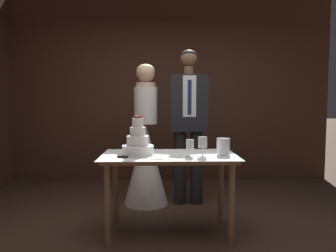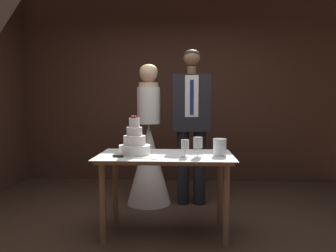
# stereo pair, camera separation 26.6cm
# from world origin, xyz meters

# --- Properties ---
(ground_plane) EXTENTS (40.00, 40.00, 0.00)m
(ground_plane) POSITION_xyz_m (0.00, 0.00, 0.00)
(ground_plane) COLOR #422D21
(wall_back) EXTENTS (5.08, 0.12, 2.89)m
(wall_back) POSITION_xyz_m (0.00, 2.35, 1.44)
(wall_back) COLOR #472B1E
(wall_back) RESTS_ON ground_plane
(cake_table) EXTENTS (1.27, 0.71, 0.76)m
(cake_table) POSITION_xyz_m (-0.04, 0.19, 0.66)
(cake_table) COLOR #8E6B4C
(cake_table) RESTS_ON ground_plane
(tiered_cake) EXTENTS (0.30, 0.30, 0.37)m
(tiered_cake) POSITION_xyz_m (-0.33, 0.20, 0.87)
(tiered_cake) COLOR white
(tiered_cake) RESTS_ON cake_table
(cake_knife) EXTENTS (0.41, 0.12, 0.02)m
(cake_knife) POSITION_xyz_m (-0.38, -0.01, 0.77)
(cake_knife) COLOR silver
(cake_knife) RESTS_ON cake_table
(wine_glass_near) EXTENTS (0.07, 0.07, 0.16)m
(wine_glass_near) POSITION_xyz_m (0.15, 0.05, 0.87)
(wine_glass_near) COLOR silver
(wine_glass_near) RESTS_ON cake_table
(wine_glass_middle) EXTENTS (0.08, 0.08, 0.18)m
(wine_glass_middle) POSITION_xyz_m (0.26, 0.06, 0.88)
(wine_glass_middle) COLOR silver
(wine_glass_middle) RESTS_ON cake_table
(hurricane_candle) EXTENTS (0.12, 0.12, 0.16)m
(hurricane_candle) POSITION_xyz_m (0.47, 0.14, 0.84)
(hurricane_candle) COLOR silver
(hurricane_candle) RESTS_ON cake_table
(bride) EXTENTS (0.54, 0.54, 1.71)m
(bride) POSITION_xyz_m (-0.30, 1.10, 0.63)
(bride) COLOR white
(bride) RESTS_ON ground_plane
(groom) EXTENTS (0.45, 0.25, 1.88)m
(groom) POSITION_xyz_m (0.22, 1.10, 1.05)
(groom) COLOR black
(groom) RESTS_ON ground_plane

